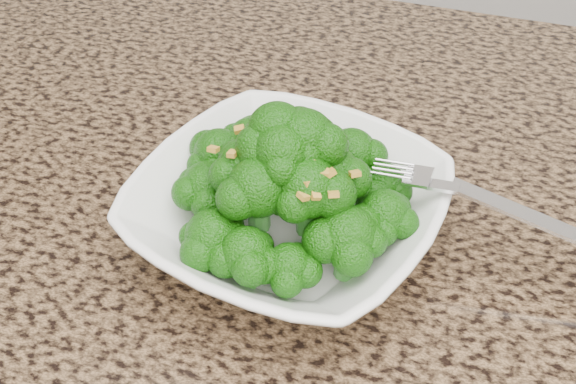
% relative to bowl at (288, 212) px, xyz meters
% --- Properties ---
extents(granite_counter, '(1.64, 1.04, 0.03)m').
position_rel_bowl_xyz_m(granite_counter, '(0.15, -0.08, -0.04)').
color(granite_counter, brown).
rests_on(granite_counter, cabinet).
extents(bowl, '(0.28, 0.28, 0.06)m').
position_rel_bowl_xyz_m(bowl, '(0.00, 0.00, 0.00)').
color(bowl, white).
rests_on(bowl, granite_counter).
extents(broccoli_pile, '(0.21, 0.21, 0.08)m').
position_rel_bowl_xyz_m(broccoli_pile, '(0.00, 0.00, 0.07)').
color(broccoli_pile, '#175C0A').
rests_on(broccoli_pile, bowl).
extents(garlic_topping, '(0.12, 0.12, 0.01)m').
position_rel_bowl_xyz_m(garlic_topping, '(0.00, 0.00, 0.11)').
color(garlic_topping, gold).
rests_on(garlic_topping, broccoli_pile).
extents(fork, '(0.20, 0.04, 0.01)m').
position_rel_bowl_xyz_m(fork, '(0.12, 0.03, 0.04)').
color(fork, silver).
rests_on(fork, bowl).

